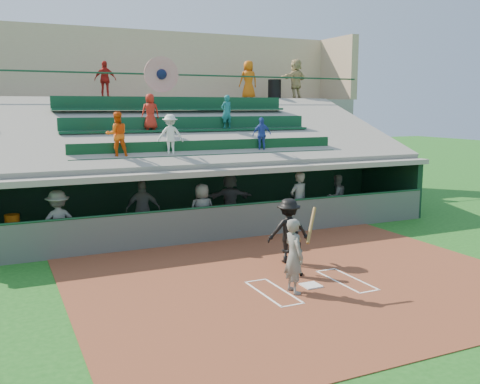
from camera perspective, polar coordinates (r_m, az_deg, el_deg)
name	(u,v)px	position (r m, az deg, el deg)	size (l,w,h in m)	color
ground	(311,287)	(13.05, 7.57, -9.99)	(100.00, 100.00, 0.00)	#195718
dirt_slab	(300,280)	(13.45, 6.42, -9.33)	(11.00, 9.00, 0.02)	brown
home_plate	(311,285)	(13.04, 7.57, -9.84)	(0.43, 0.43, 0.03)	white
batters_box_chalk	(311,286)	(13.04, 7.57, -9.89)	(2.65, 1.85, 0.01)	white
dugout_floor	(208,228)	(18.87, -3.47, -3.87)	(16.00, 3.50, 0.04)	gray
concourse_slab	(153,150)	(24.88, -9.21, 4.49)	(20.00, 3.00, 4.60)	gray
grandstand	(173,156)	(22.02, -7.12, 3.85)	(20.40, 10.40, 7.80)	#545954
batter_at_plate	(294,255)	(12.32, 5.80, -6.75)	(0.84, 0.74, 1.95)	#585A55
catcher	(293,253)	(13.63, 5.63, -6.46)	(0.57, 0.44, 1.17)	black
home_umpire	(288,231)	(14.67, 5.19, -4.12)	(1.15, 0.66, 1.77)	black
dugout_bench	(195,214)	(20.08, -4.82, -2.36)	(15.58, 0.47, 0.47)	olive
white_table	(15,240)	(17.16, -22.90, -4.70)	(0.75, 0.57, 0.66)	silver
water_cooler	(12,222)	(17.08, -23.13, -2.91)	(0.43, 0.43, 0.43)	#D7640C
dugout_player_a	(58,222)	(16.27, -18.81, -3.05)	(1.19, 0.69, 1.85)	#585A55
dugout_player_b	(143,209)	(17.52, -10.30, -1.83)	(1.09, 0.45, 1.86)	#555853
dugout_player_c	(202,211)	(17.23, -4.06, -2.04)	(0.87, 0.57, 1.78)	#545651
dugout_player_d	(230,198)	(19.37, -1.08, -0.70)	(1.70, 0.54, 1.83)	#565853
dugout_player_e	(298,200)	(18.63, 6.25, -0.90)	(0.72, 0.48, 1.99)	#5F635D
dugout_player_f	(336,197)	(20.49, 10.25, -0.52)	(0.82, 0.64, 1.68)	#585B56
trash_bin	(274,90)	(27.03, 3.70, 10.85)	(0.65, 0.65, 0.97)	black
concourse_staff_a	(105,80)	(23.88, -14.18, 11.55)	(0.92, 0.38, 1.57)	#B01A14
concourse_staff_b	(248,80)	(26.03, 0.90, 11.87)	(0.89, 0.58, 1.81)	#C5590B
concourse_staff_c	(296,79)	(27.05, 5.96, 11.88)	(1.83, 0.58, 1.97)	tan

